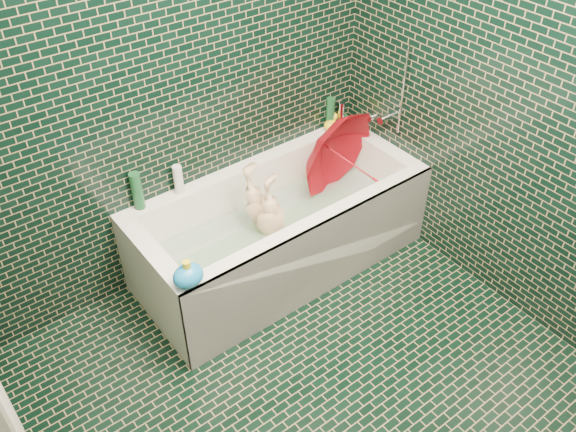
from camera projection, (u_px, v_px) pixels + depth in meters
floor at (333, 418)px, 2.93m from camera, size 2.80×2.80×0.00m
wall_back at (159, 74)px, 3.00m from camera, size 2.80×0.00×2.80m
wall_right at (564, 107)px, 2.75m from camera, size 0.00×2.80×2.80m
bathtub at (281, 237)px, 3.63m from camera, size 1.70×0.75×0.55m
bath_mat at (280, 243)px, 3.67m from camera, size 1.35×0.47×0.01m
water at (279, 225)px, 3.58m from camera, size 1.48×0.53×0.00m
faucet at (388, 112)px, 3.66m from camera, size 0.18×0.19×0.55m
child at (271, 227)px, 3.55m from camera, size 0.89×0.39×0.34m
umbrella at (351, 163)px, 3.64m from camera, size 0.80×0.73×0.78m
soap_bottle_a at (338, 129)px, 3.94m from camera, size 0.11×0.11×0.23m
soap_bottle_b at (344, 126)px, 3.96m from camera, size 0.10×0.11×0.19m
soap_bottle_c at (349, 125)px, 3.97m from camera, size 0.18×0.18×0.17m
bottle_right_tall at (330, 114)px, 3.87m from camera, size 0.07×0.07×0.21m
bottle_right_pump at (341, 114)px, 3.92m from camera, size 0.05×0.05×0.17m
bottle_left_tall at (137, 191)px, 3.24m from camera, size 0.08×0.08×0.22m
bottle_left_short at (178, 180)px, 3.35m from camera, size 0.06×0.06×0.18m
rubber_duck at (331, 123)px, 3.90m from camera, size 0.13×0.11×0.10m
bath_toy at (188, 275)px, 2.81m from camera, size 0.18×0.16×0.15m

